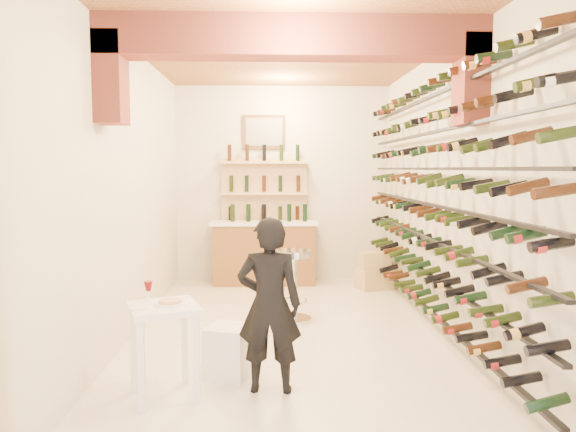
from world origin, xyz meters
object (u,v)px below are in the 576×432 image
object	(u,v)px
wine_rack	(426,196)
person	(269,305)
white_stool	(229,351)
chrome_barstool	(294,280)
crate_lower	(374,279)
back_counter	(264,251)
tasting_table	(164,322)

from	to	relation	value
wine_rack	person	distance (m)	2.50
wine_rack	white_stool	bearing A→B (deg)	-149.35
chrome_barstool	crate_lower	size ratio (longest dim) A/B	1.64
back_counter	tasting_table	bearing A→B (deg)	-100.08
wine_rack	crate_lower	xyz separation A→B (m)	(-0.13, 2.20, -1.39)
white_stool	back_counter	bearing A→B (deg)	85.86
white_stool	crate_lower	xyz separation A→B (m)	(1.98, 3.45, -0.07)
wine_rack	back_counter	xyz separation A→B (m)	(-1.83, 2.65, -1.02)
crate_lower	white_stool	bearing A→B (deg)	-119.87
back_counter	chrome_barstool	size ratio (longest dim) A/B	1.97
person	chrome_barstool	distance (m)	2.12
wine_rack	back_counter	world-z (taller)	wine_rack
white_stool	chrome_barstool	bearing A→B (deg)	69.43
tasting_table	wine_rack	bearing A→B (deg)	11.77
back_counter	white_stool	xyz separation A→B (m)	(-0.28, -3.90, -0.31)
back_counter	crate_lower	xyz separation A→B (m)	(1.70, -0.45, -0.38)
person	chrome_barstool	xyz separation A→B (m)	(0.30, 2.09, -0.23)
tasting_table	white_stool	size ratio (longest dim) A/B	2.04
white_stool	person	distance (m)	0.71
tasting_table	person	xyz separation A→B (m)	(0.85, 0.09, 0.11)
tasting_table	chrome_barstool	distance (m)	2.47
back_counter	crate_lower	bearing A→B (deg)	-14.77
person	crate_lower	world-z (taller)	person
tasting_table	person	world-z (taller)	person
wine_rack	tasting_table	size ratio (longest dim) A/B	6.17
wine_rack	tasting_table	bearing A→B (deg)	-147.06
back_counter	person	world-z (taller)	person
chrome_barstool	wine_rack	bearing A→B (deg)	-18.89
back_counter	white_stool	size ratio (longest dim) A/B	3.76
white_stool	chrome_barstool	xyz separation A→B (m)	(0.66, 1.75, 0.27)
white_stool	wine_rack	bearing A→B (deg)	30.65
back_counter	tasting_table	xyz separation A→B (m)	(-0.77, -4.33, 0.09)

